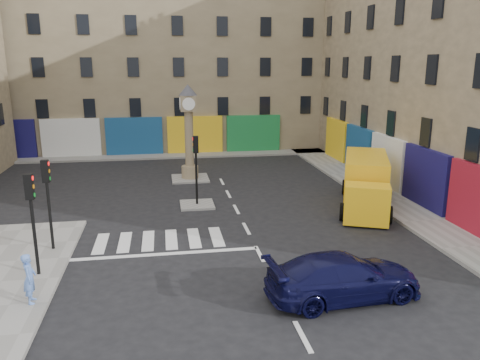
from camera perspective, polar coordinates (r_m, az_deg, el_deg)
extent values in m
plane|color=black|center=(18.35, 3.04, -10.19)|extent=(120.00, 120.00, 0.00)
cube|color=gray|center=(30.02, 15.24, -0.80)|extent=(2.60, 30.00, 0.15)
cube|color=gray|center=(39.23, -9.76, 2.93)|extent=(32.00, 2.40, 0.15)
cube|color=gray|center=(25.49, -5.26, -3.02)|extent=(1.80, 1.80, 0.12)
cube|color=gray|center=(31.27, -6.09, 0.19)|extent=(2.40, 2.40, 0.12)
cube|color=tan|center=(32.28, 26.71, 13.48)|extent=(10.00, 30.00, 16.00)
cube|color=gray|center=(44.32, -10.22, 15.14)|extent=(32.00, 10.00, 17.00)
cylinder|color=black|center=(18.16, -23.73, -6.41)|extent=(0.12, 0.12, 2.80)
cube|color=black|center=(17.64, -24.32, -0.76)|extent=(0.28, 0.22, 0.90)
cylinder|color=black|center=(20.37, -22.15, -4.08)|extent=(0.12, 0.12, 2.80)
cube|color=black|center=(19.90, -22.64, 0.99)|extent=(0.28, 0.22, 0.90)
cylinder|color=black|center=(25.10, -5.33, 0.17)|extent=(0.12, 0.12, 2.80)
cube|color=black|center=(24.72, -5.43, 4.33)|extent=(0.28, 0.22, 0.90)
cylinder|color=tan|center=(31.16, -6.12, 1.01)|extent=(1.10, 1.10, 0.80)
cylinder|color=tan|center=(30.74, -6.22, 5.00)|extent=(0.56, 0.56, 3.60)
cube|color=tan|center=(30.46, -6.34, 9.28)|extent=(1.00, 1.00, 1.00)
cylinder|color=white|center=(29.94, -6.28, 9.20)|extent=(0.80, 0.06, 0.80)
cone|color=#333338|center=(30.40, -6.38, 10.87)|extent=(1.20, 1.20, 0.70)
imported|color=black|center=(15.96, 12.51, -11.44)|extent=(5.35, 2.59, 1.50)
cube|color=yellow|center=(26.70, 15.03, 0.24)|extent=(4.06, 5.68, 2.51)
cube|color=yellow|center=(22.98, 15.17, -2.84)|extent=(2.42, 2.02, 1.86)
cube|color=black|center=(22.81, 15.25, -1.83)|extent=(2.09, 1.63, 0.77)
cylinder|color=black|center=(23.55, 12.40, -3.79)|extent=(0.59, 0.91, 0.87)
cylinder|color=black|center=(23.64, 17.71, -4.07)|extent=(0.59, 0.91, 0.87)
cylinder|color=black|center=(28.18, 12.64, -0.84)|extent=(0.59, 0.91, 0.87)
cylinder|color=black|center=(28.25, 17.07, -1.09)|extent=(0.59, 0.91, 0.87)
imported|color=#5C84D3|center=(16.39, -24.28, -10.87)|extent=(0.46, 0.64, 1.64)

